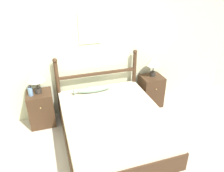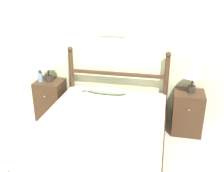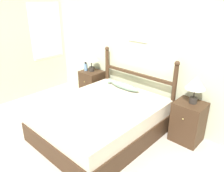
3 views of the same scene
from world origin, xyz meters
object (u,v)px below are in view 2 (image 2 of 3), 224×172
Objects in this scene: table_lamp_left at (47,63)px; table_lamp_right at (193,72)px; fish_pillow at (105,90)px; nightstand_right at (187,112)px; nightstand_left at (51,99)px; bed at (103,136)px; bottle at (40,77)px.

table_lamp_left and table_lamp_right have the same top height.
table_lamp_left is 1.00× the size of table_lamp_right.
nightstand_right is at bearing 3.55° from fish_pillow.
table_lamp_left is 0.61× the size of fish_pillow.
nightstand_right is 2.31m from table_lamp_left.
nightstand_right is 1.52× the size of table_lamp_right.
nightstand_right is (2.21, 0.00, 0.00)m from nightstand_left.
bed is at bearing -78.67° from fish_pillow.
table_lamp_left reaches higher than fish_pillow.
nightstand_left is 0.44m from bottle.
table_lamp_left is at bearing 179.88° from nightstand_right.
fish_pillow reaches higher than nightstand_left.
table_lamp_left is at bearing 104.61° from nightstand_left.
bottle is at bearing -178.17° from table_lamp_right.
table_lamp_left is at bearing 25.01° from bottle.
table_lamp_right is at bearing 52.21° from nightstand_right.
nightstand_right is (1.11, 0.81, 0.06)m from bed.
bed is 0.82m from fish_pillow.
fish_pillow is (-1.25, -0.08, 0.28)m from nightstand_right.
bed is 4.48× the size of table_lamp_right.
bottle reaches higher than nightstand_left.
nightstand_right is at bearing -127.79° from table_lamp_right.
bottle is at bearing 148.41° from bed.
fish_pillow is (-1.27, -0.10, -0.36)m from table_lamp_right.
table_lamp_right is at bearing 4.53° from fish_pillow.
table_lamp_right reaches higher than fish_pillow.
bottle reaches higher than fish_pillow.
bottle is (-2.35, -0.08, -0.23)m from table_lamp_right.
bed is at bearing -31.59° from bottle.
fish_pillow is (-0.15, 0.73, 0.34)m from bed.
bottle is (-1.23, 0.76, 0.47)m from bed.
table_lamp_left is (-0.00, 0.00, 0.64)m from nightstand_left.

